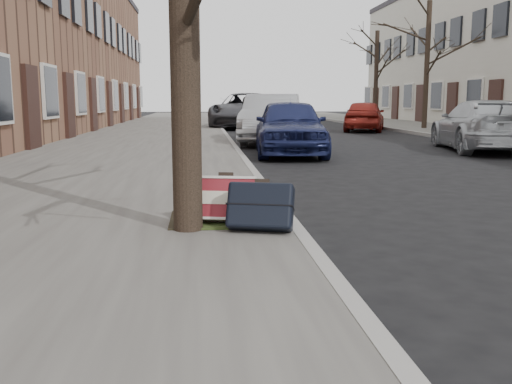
{
  "coord_description": "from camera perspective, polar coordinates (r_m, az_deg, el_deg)",
  "views": [
    {
      "loc": [
        -2.12,
        -4.26,
        1.28
      ],
      "look_at": [
        -1.63,
        0.8,
        0.45
      ],
      "focal_mm": 40.0,
      "sensor_mm": 36.0,
      "label": 1
    }
  ],
  "objects": [
    {
      "name": "suitcase_navy",
      "position": [
        5.05,
        0.45,
        -1.4
      ],
      "size": [
        0.66,
        0.49,
        0.46
      ],
      "primitive_type": "cube",
      "rotation": [
        -0.42,
        0.0,
        -0.28
      ],
      "color": "black",
      "rests_on": "near_sidewalk"
    },
    {
      "name": "dirt_patch",
      "position": [
        5.58,
        -4.21,
        -2.71
      ],
      "size": [
        0.85,
        0.85,
        0.02
      ],
      "primitive_type": "cube",
      "color": "black",
      "rests_on": "near_sidewalk"
    },
    {
      "name": "car_far_front",
      "position": [
        15.49,
        21.64,
        6.18
      ],
      "size": [
        2.56,
        4.64,
        1.27
      ],
      "primitive_type": "imported",
      "rotation": [
        0.0,
        0.0,
        2.96
      ],
      "color": "#A7ABAF",
      "rests_on": "ground"
    },
    {
      "name": "near_sidewalk",
      "position": [
        19.36,
        -10.25,
        5.44
      ],
      "size": [
        5.0,
        70.0,
        0.12
      ],
      "primitive_type": "cube",
      "color": "slate",
      "rests_on": "ground"
    },
    {
      "name": "car_near_front",
      "position": [
        13.41,
        3.38,
        6.55
      ],
      "size": [
        1.89,
        4.02,
        1.33
      ],
      "primitive_type": "imported",
      "rotation": [
        0.0,
        0.0,
        -0.08
      ],
      "color": "#181E4A",
      "rests_on": "ground"
    },
    {
      "name": "tree_far_c",
      "position": [
        31.51,
        11.91,
        11.21
      ],
      "size": [
        0.22,
        0.22,
        4.76
      ],
      "primitive_type": "cylinder",
      "color": "black",
      "rests_on": "far_sidewalk"
    },
    {
      "name": "tree_far_b",
      "position": [
        25.04,
        16.72,
        12.05
      ],
      "size": [
        0.21,
        0.21,
        5.14
      ],
      "primitive_type": "cylinder",
      "color": "black",
      "rests_on": "far_sidewalk"
    },
    {
      "name": "car_near_mid",
      "position": [
        17.01,
        1.58,
        7.34
      ],
      "size": [
        2.38,
        4.64,
        1.46
      ],
      "primitive_type": "imported",
      "rotation": [
        0.0,
        0.0,
        -0.2
      ],
      "color": "#AAAEB2",
      "rests_on": "ground"
    },
    {
      "name": "ground",
      "position": [
        4.92,
        20.29,
        -6.41
      ],
      "size": [
        120.0,
        120.0,
        0.0
      ],
      "primitive_type": "plane",
      "color": "black",
      "rests_on": "ground"
    },
    {
      "name": "car_near_back",
      "position": [
        26.3,
        -1.01,
        8.15
      ],
      "size": [
        3.91,
        6.23,
        1.6
      ],
      "primitive_type": "imported",
      "rotation": [
        0.0,
        0.0,
        -0.23
      ],
      "color": "#393A3F",
      "rests_on": "ground"
    },
    {
      "name": "car_far_back",
      "position": [
        24.07,
        10.81,
        7.51
      ],
      "size": [
        2.68,
        4.04,
        1.28
      ],
      "primitive_type": "imported",
      "rotation": [
        0.0,
        0.0,
        2.8
      ],
      "color": "maroon",
      "rests_on": "ground"
    },
    {
      "name": "suitcase_red",
      "position": [
        5.37,
        -3.16,
        -0.83
      ],
      "size": [
        0.63,
        0.43,
        0.45
      ],
      "primitive_type": "cube",
      "rotation": [
        -0.42,
        0.0,
        -0.21
      ],
      "color": "maroon",
      "rests_on": "near_sidewalk"
    },
    {
      "name": "far_sidewalk",
      "position": [
        21.7,
        21.79,
        5.32
      ],
      "size": [
        4.0,
        70.0,
        0.12
      ],
      "primitive_type": "cube",
      "color": "slate",
      "rests_on": "ground"
    }
  ]
}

